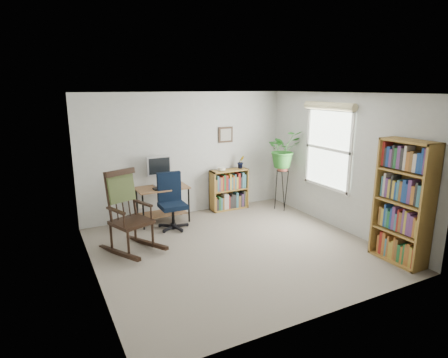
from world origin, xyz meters
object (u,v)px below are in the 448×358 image
office_chair (173,201)px  rocking_chair (131,211)px  desk (163,205)px  tall_bookshelf (403,202)px  low_bookshelf (229,189)px

office_chair → rocking_chair: size_ratio=0.80×
desk → office_chair: office_chair is taller
tall_bookshelf → rocking_chair: bearing=147.8°
desk → office_chair: size_ratio=0.92×
office_chair → tall_bookshelf: 3.71m
office_chair → rocking_chair: bearing=-142.1°
desk → tall_bookshelf: 4.08m
office_chair → rocking_chair: rocking_chair is taller
office_chair → low_bookshelf: size_ratio=1.21×
low_bookshelf → rocking_chair: bearing=-153.8°
office_chair → tall_bookshelf: bearing=-43.7°
rocking_chair → office_chair: bearing=13.4°
office_chair → rocking_chair: 1.07m
rocking_chair → low_bookshelf: size_ratio=1.53×
low_bookshelf → tall_bookshelf: bearing=-71.8°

